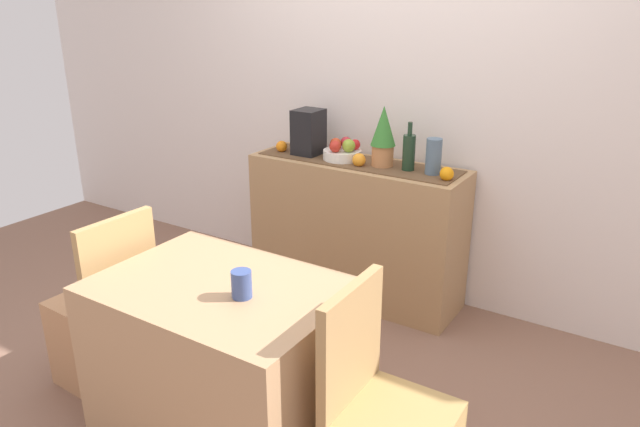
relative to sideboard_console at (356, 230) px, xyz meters
The scene contains 20 objects.
ground_plane 1.03m from the sideboard_console, 81.07° to the right, with size 6.40×6.40×0.02m, color #86614E.
room_wall_rear 0.96m from the sideboard_console, 60.93° to the left, with size 6.40×0.06×2.70m, color silver.
sideboard_console is the anchor object (origin of this frame).
table_runner 0.44m from the sideboard_console, behind, with size 1.26×0.32×0.01m, color brown.
fruit_bowl 0.48m from the sideboard_console, behind, with size 0.23×0.23×0.06m, color white.
apple_upper 0.55m from the sideboard_console, 155.23° to the left, with size 0.07×0.07×0.07m, color #AE2730.
apple_right 0.56m from the sideboard_console, behind, with size 0.07×0.07×0.07m, color #BC3B1E.
apple_rear 0.54m from the sideboard_console, 152.16° to the right, with size 0.08×0.08×0.08m, color #86A530.
apple_left 0.55m from the sideboard_console, 148.38° to the right, with size 0.07×0.07×0.07m, color red.
apple_front 0.54m from the sideboard_console, 133.07° to the left, with size 0.06×0.06×0.06m, color red.
wine_bottle 0.64m from the sideboard_console, ahead, with size 0.07×0.07×0.28m.
coffee_maker 0.68m from the sideboard_console, behind, with size 0.16×0.18×0.29m, color black.
ceramic_vase 0.73m from the sideboard_console, ahead, with size 0.09×0.09×0.21m, color slate.
potted_plant 0.65m from the sideboard_console, ahead, with size 0.15×0.15×0.36m.
orange_loose_mid 0.72m from the sideboard_console, behind, with size 0.07×0.07×0.07m, color orange.
orange_loose_far 0.49m from the sideboard_console, 54.51° to the right, with size 0.08×0.08×0.08m, color orange.
orange_loose_near_bowl 0.76m from the sideboard_console, ahead, with size 0.08×0.08×0.08m, color orange.
dining_table 1.47m from the sideboard_console, 82.65° to the right, with size 1.01×0.72×0.74m, color tan.
coffee_cup 1.57m from the sideboard_console, 77.51° to the right, with size 0.08×0.08×0.11m, color #384D8B.
chair_near_window 1.58m from the sideboard_console, 111.61° to the right, with size 0.42×0.42×0.90m.
Camera 1 is at (1.52, -2.12, 1.83)m, focal length 33.30 mm.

